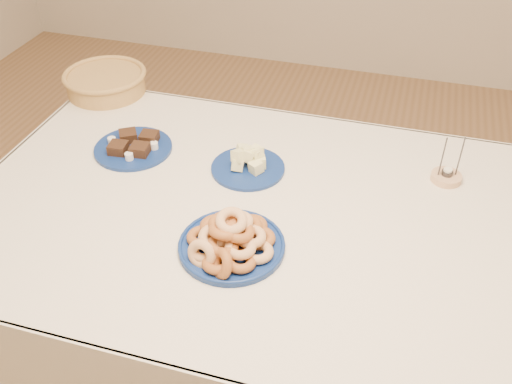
% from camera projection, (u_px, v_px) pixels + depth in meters
% --- Properties ---
extents(ground, '(5.00, 5.00, 0.00)m').
position_uv_depth(ground, '(260.00, 368.00, 2.07)').
color(ground, olive).
rests_on(ground, ground).
extents(dining_table, '(1.71, 1.11, 0.75)m').
position_uv_depth(dining_table, '(261.00, 237.00, 1.67)').
color(dining_table, brown).
rests_on(dining_table, ground).
extents(donut_platter, '(0.37, 0.37, 0.13)m').
position_uv_depth(donut_platter, '(230.00, 240.00, 1.46)').
color(donut_platter, navy).
rests_on(donut_platter, dining_table).
extents(melon_plate, '(0.23, 0.23, 0.08)m').
position_uv_depth(melon_plate, '(248.00, 163.00, 1.75)').
color(melon_plate, navy).
rests_on(melon_plate, dining_table).
extents(brownie_plate, '(0.31, 0.31, 0.04)m').
position_uv_depth(brownie_plate, '(133.00, 146.00, 1.83)').
color(brownie_plate, navy).
rests_on(brownie_plate, dining_table).
extents(wicker_basket, '(0.36, 0.36, 0.08)m').
position_uv_depth(wicker_basket, '(106.00, 81.00, 2.12)').
color(wicker_basket, olive).
rests_on(wicker_basket, dining_table).
extents(candle_holder, '(0.11, 0.11, 0.15)m').
position_uv_depth(candle_holder, '(446.00, 176.00, 1.70)').
color(candle_holder, tan).
rests_on(candle_holder, dining_table).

